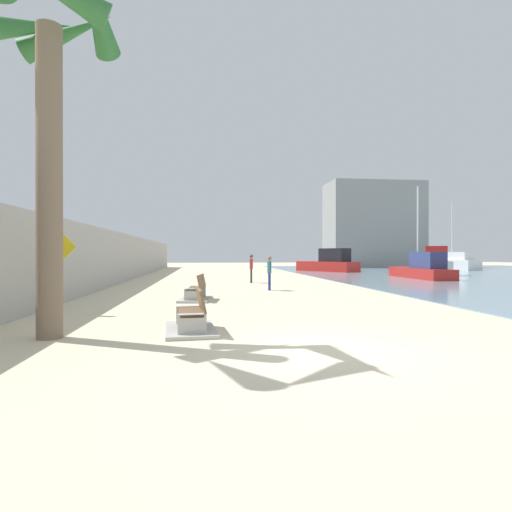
{
  "coord_description": "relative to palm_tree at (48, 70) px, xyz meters",
  "views": [
    {
      "loc": [
        -2.12,
        -7.53,
        1.76
      ],
      "look_at": [
        0.03,
        10.47,
        1.67
      ],
      "focal_mm": 29.97,
      "sensor_mm": 36.0,
      "label": 1
    }
  ],
  "objects": [
    {
      "name": "ground_plane",
      "position": [
        5.36,
        16.19,
        -5.6
      ],
      "size": [
        120.0,
        120.0,
        0.0
      ],
      "primitive_type": "plane",
      "color": "beige"
    },
    {
      "name": "harbor_building",
      "position": [
        25.08,
        44.19,
        -0.1
      ],
      "size": [
        12.0,
        6.0,
        11.0
      ],
      "primitive_type": "cube",
      "color": "gray",
      "rests_on": "ground"
    },
    {
      "name": "pedestrian_sign",
      "position": [
        -0.95,
        3.76,
        -4.11
      ],
      "size": [
        0.85,
        0.08,
        2.39
      ],
      "color": "slate",
      "rests_on": "ground"
    },
    {
      "name": "boat_outer",
      "position": [
        22.21,
        24.0,
        -4.7
      ],
      "size": [
        5.38,
        7.39,
        2.34
      ],
      "color": "white",
      "rests_on": "water_bay"
    },
    {
      "name": "boat_nearest",
      "position": [
        18.43,
        19.08,
        -4.87
      ],
      "size": [
        1.91,
        7.13,
        6.58
      ],
      "color": "red",
      "rests_on": "water_bay"
    },
    {
      "name": "bench_near",
      "position": [
        2.93,
        0.44,
        -5.36
      ],
      "size": [
        1.27,
        2.19,
        0.98
      ],
      "color": "#ADAAA3",
      "rests_on": "ground"
    },
    {
      "name": "bench_far",
      "position": [
        2.9,
        6.98,
        -5.36
      ],
      "size": [
        1.34,
        2.22,
        0.98
      ],
      "color": "#ADAAA3",
      "rests_on": "ground"
    },
    {
      "name": "palm_tree",
      "position": [
        0.0,
        0.0,
        0.0
      ],
      "size": [
        3.22,
        3.38,
        7.69
      ],
      "color": "#7A6651",
      "rests_on": "ground"
    },
    {
      "name": "person_standing",
      "position": [
        6.02,
        16.41,
        -4.58
      ],
      "size": [
        0.23,
        0.52,
        1.73
      ],
      "color": "#333338",
      "rests_on": "ground"
    },
    {
      "name": "boat_mid_bay",
      "position": [
        30.1,
        33.87,
        -4.81
      ],
      "size": [
        4.02,
        5.48,
        7.45
      ],
      "color": "white",
      "rests_on": "water_bay"
    },
    {
      "name": "boat_far_left",
      "position": [
        15.4,
        31.62,
        -4.74
      ],
      "size": [
        5.26,
        6.72,
        2.26
      ],
      "color": "red",
      "rests_on": "water_bay"
    },
    {
      "name": "person_walking",
      "position": [
        6.33,
        11.05,
        -4.63
      ],
      "size": [
        0.24,
        0.52,
        1.66
      ],
      "color": "navy",
      "rests_on": "ground"
    },
    {
      "name": "seawall",
      "position": [
        -2.14,
        16.19,
        -4.09
      ],
      "size": [
        0.8,
        64.0,
        3.02
      ],
      "primitive_type": "cube",
      "color": "#ADAAA3",
      "rests_on": "ground"
    }
  ]
}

